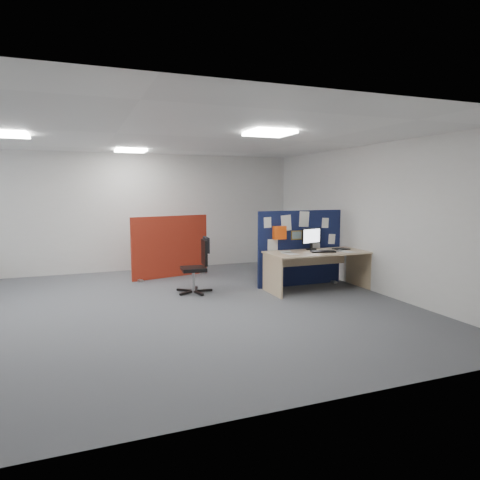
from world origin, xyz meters
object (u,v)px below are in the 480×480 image
object	(u,v)px
monitor_main	(312,238)
office_chair	(199,262)
red_divider	(171,247)
main_desk	(316,260)
navy_divider	(299,248)

from	to	relation	value
monitor_main	office_chair	distance (m)	2.20
monitor_main	office_chair	world-z (taller)	monitor_main
monitor_main	red_divider	world-z (taller)	red_divider
office_chair	red_divider	bearing A→B (deg)	101.81
red_divider	office_chair	bearing A→B (deg)	-97.11
monitor_main	office_chair	bearing A→B (deg)	155.38
monitor_main	main_desk	bearing A→B (deg)	-110.46
red_divider	monitor_main	bearing A→B (deg)	-53.34
main_desk	monitor_main	size ratio (longest dim) A/B	4.09
navy_divider	red_divider	bearing A→B (deg)	142.33
monitor_main	red_divider	bearing A→B (deg)	124.51
main_desk	office_chair	distance (m)	2.19
office_chair	monitor_main	bearing A→B (deg)	-3.56
red_divider	office_chair	xyz separation A→B (m)	(0.19, -1.60, -0.08)
red_divider	main_desk	bearing A→B (deg)	-56.60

